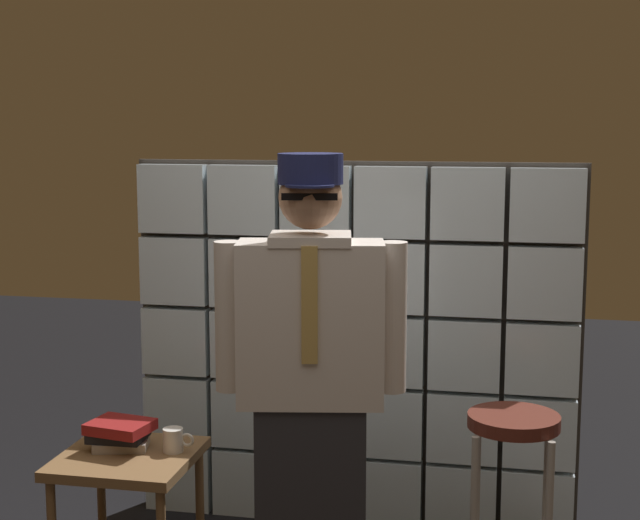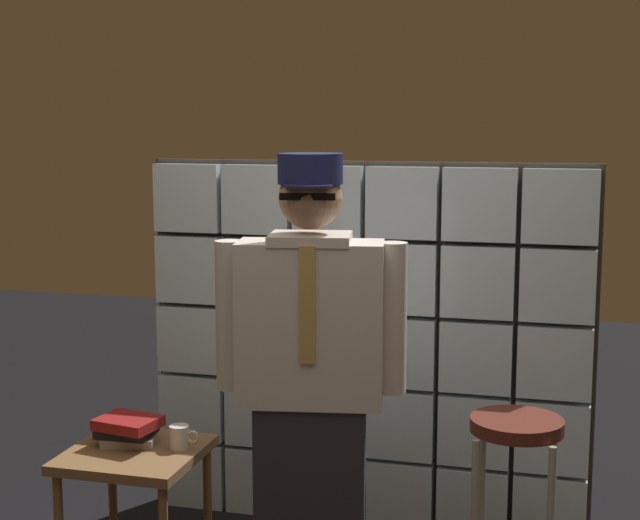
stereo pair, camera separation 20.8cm
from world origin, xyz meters
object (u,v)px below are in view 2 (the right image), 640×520
object	(u,v)px
standing_person	(311,384)
side_table	(135,467)
coffee_mug	(180,437)
book_stack	(128,430)
bar_stool	(515,470)

from	to	relation	value
standing_person	side_table	world-z (taller)	standing_person
side_table	coffee_mug	size ratio (longest dim) A/B	4.25
side_table	book_stack	size ratio (longest dim) A/B	2.02
bar_stool	side_table	bearing A→B (deg)	-176.93
coffee_mug	standing_person	bearing A→B (deg)	-17.60
side_table	book_stack	bearing A→B (deg)	136.13
bar_stool	coffee_mug	distance (m)	1.32
side_table	standing_person	bearing A→B (deg)	-9.67
standing_person	coffee_mug	distance (m)	0.70
bar_stool	coffee_mug	xyz separation A→B (m)	(-1.32, -0.02, 0.01)
side_table	book_stack	distance (m)	0.15
book_stack	coffee_mug	size ratio (longest dim) A/B	2.11
bar_stool	side_table	distance (m)	1.50
coffee_mug	bar_stool	bearing A→B (deg)	0.95
coffee_mug	book_stack	bearing A→B (deg)	-177.57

